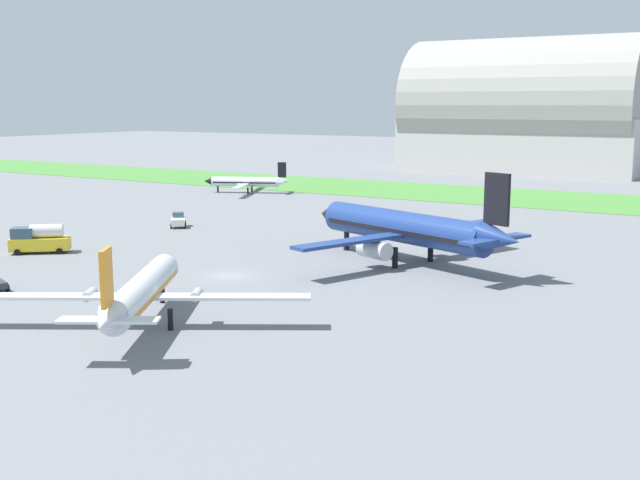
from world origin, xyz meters
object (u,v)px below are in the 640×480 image
(airplane_foreground_turboprop, at_px, (141,291))
(airplane_midfield_jet, at_px, (407,228))
(fuel_truck_by_runway, at_px, (39,239))
(airplane_taxiing_turboprop, at_px, (247,182))
(pushback_tug_midfield, at_px, (178,220))

(airplane_foreground_turboprop, height_order, airplane_midfield_jet, airplane_midfield_jet)
(airplane_foreground_turboprop, relative_size, airplane_midfield_jet, 0.80)
(airplane_foreground_turboprop, xyz_separation_m, fuel_truck_by_runway, (-31.42, 16.20, -1.23))
(airplane_taxiing_turboprop, bearing_deg, pushback_tug_midfield, 89.68)
(airplane_midfield_jet, xyz_separation_m, airplane_taxiing_turboprop, (-54.57, 45.09, -1.61))
(airplane_midfield_jet, distance_m, pushback_tug_midfield, 38.10)
(airplane_foreground_turboprop, distance_m, airplane_taxiing_turboprop, 91.26)
(airplane_midfield_jet, distance_m, fuel_truck_by_runway, 41.56)
(pushback_tug_midfield, distance_m, fuel_truck_by_runway, 22.74)
(airplane_midfield_jet, distance_m, airplane_taxiing_turboprop, 70.81)
(airplane_midfield_jet, xyz_separation_m, pushback_tug_midfield, (-37.47, 6.33, -2.84))
(airplane_foreground_turboprop, xyz_separation_m, airplane_taxiing_turboprop, (-47.86, 77.69, -0.67))
(fuel_truck_by_runway, bearing_deg, pushback_tug_midfield, -131.99)
(pushback_tug_midfield, bearing_deg, fuel_truck_by_runway, 138.38)
(fuel_truck_by_runway, bearing_deg, airplane_taxiing_turboprop, -115.34)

